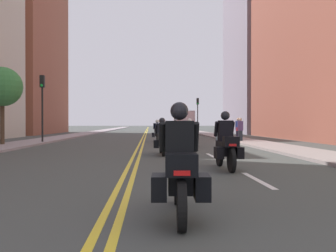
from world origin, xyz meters
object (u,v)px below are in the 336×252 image
(traffic_light_far, at_px, (198,109))
(pedestrian_0, at_px, (240,130))
(motorcycle_3, at_px, (190,135))
(traffic_light_near, at_px, (42,96))
(motorcycle_0, at_px, (180,171))
(motorcycle_2, at_px, (162,139))
(street_tree_0, at_px, (2,87))
(parked_truck, at_px, (183,124))
(motorcycle_4, at_px, (157,133))
(motorcycle_1, at_px, (226,146))
(pedestrian_1, at_px, (238,129))
(motorcycle_5, at_px, (176,131))

(traffic_light_far, bearing_deg, pedestrian_0, -89.26)
(motorcycle_3, height_order, traffic_light_near, traffic_light_near)
(motorcycle_0, distance_m, motorcycle_2, 9.84)
(street_tree_0, xyz_separation_m, parked_truck, (12.73, 23.08, -2.16))
(motorcycle_0, relative_size, motorcycle_4, 0.93)
(motorcycle_1, height_order, pedestrian_1, pedestrian_1)
(motorcycle_2, bearing_deg, motorcycle_3, 69.62)
(traffic_light_near, bearing_deg, street_tree_0, -119.16)
(street_tree_0, distance_m, parked_truck, 26.44)
(motorcycle_1, xyz_separation_m, motorcycle_5, (0.09, 20.98, -0.02))
(street_tree_0, bearing_deg, motorcycle_5, 42.90)
(motorcycle_1, distance_m, pedestrian_0, 14.56)
(motorcycle_5, bearing_deg, traffic_light_far, 76.97)
(motorcycle_4, bearing_deg, parked_truck, 80.61)
(motorcycle_4, height_order, pedestrian_1, pedestrian_1)
(motorcycle_4, bearing_deg, motorcycle_3, -70.84)
(traffic_light_near, distance_m, parked_truck, 23.37)
(street_tree_0, bearing_deg, motorcycle_4, 27.08)
(motorcycle_3, xyz_separation_m, pedestrian_1, (4.01, 4.75, 0.24))
(motorcycle_1, height_order, motorcycle_4, motorcycle_1)
(motorcycle_3, relative_size, traffic_light_near, 0.50)
(motorcycle_0, distance_m, motorcycle_3, 15.21)
(traffic_light_far, distance_m, pedestrian_0, 19.88)
(motorcycle_3, distance_m, pedestrian_1, 6.23)
(motorcycle_1, bearing_deg, motorcycle_3, 87.96)
(pedestrian_1, height_order, street_tree_0, street_tree_0)
(motorcycle_4, bearing_deg, pedestrian_0, -13.82)
(motorcycle_3, bearing_deg, motorcycle_5, 93.37)
(traffic_light_far, distance_m, parked_truck, 2.57)
(traffic_light_near, xyz_separation_m, pedestrian_0, (13.30, 0.40, -2.22))
(motorcycle_0, xyz_separation_m, traffic_light_far, (5.56, 38.79, 2.42))
(motorcycle_0, distance_m, traffic_light_near, 20.23)
(pedestrian_0, height_order, pedestrian_1, pedestrian_1)
(motorcycle_4, bearing_deg, motorcycle_2, -88.34)
(traffic_light_near, xyz_separation_m, traffic_light_far, (13.04, 20.15, -0.01))
(motorcycle_4, height_order, street_tree_0, street_tree_0)
(motorcycle_0, relative_size, parked_truck, 0.32)
(motorcycle_3, xyz_separation_m, pedestrian_0, (3.96, 3.94, 0.23))
(motorcycle_1, distance_m, motorcycle_2, 5.06)
(traffic_light_near, height_order, parked_truck, traffic_light_near)
(pedestrian_0, height_order, street_tree_0, street_tree_0)
(pedestrian_0, xyz_separation_m, pedestrian_1, (0.06, 0.81, 0.01))
(traffic_light_near, relative_size, street_tree_0, 0.97)
(motorcycle_3, bearing_deg, motorcycle_0, -93.70)
(motorcycle_0, relative_size, pedestrian_1, 1.21)
(traffic_light_near, distance_m, pedestrian_1, 13.59)
(motorcycle_4, relative_size, traffic_light_near, 0.50)
(motorcycle_3, xyz_separation_m, motorcycle_5, (-0.01, 10.94, 0.02))
(motorcycle_0, distance_m, pedestrian_0, 19.91)
(motorcycle_1, bearing_deg, parked_truck, 85.14)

